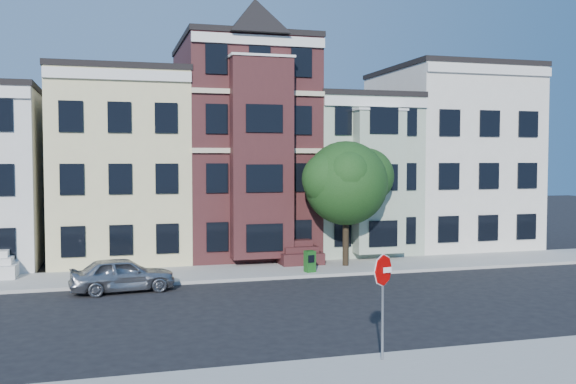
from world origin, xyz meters
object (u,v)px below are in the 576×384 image
object	(u,v)px
newspaper_box	(310,261)
stop_sign	(383,300)
street_tree	(346,189)
parked_car	(123,274)

from	to	relation	value
newspaper_box	stop_sign	size ratio (longest dim) A/B	0.31
street_tree	parked_car	xyz separation A→B (m)	(-11.06, -2.86, -3.33)
newspaper_box	stop_sign	world-z (taller)	stop_sign
parked_car	stop_sign	xyz separation A→B (m)	(6.55, -11.81, 1.05)
street_tree	parked_car	bearing A→B (deg)	-165.52
street_tree	parked_car	size ratio (longest dim) A/B	1.81
street_tree	newspaper_box	size ratio (longest dim) A/B	7.63
parked_car	stop_sign	bearing A→B (deg)	-157.36
newspaper_box	street_tree	bearing A→B (deg)	18.16
street_tree	stop_sign	bearing A→B (deg)	-107.11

